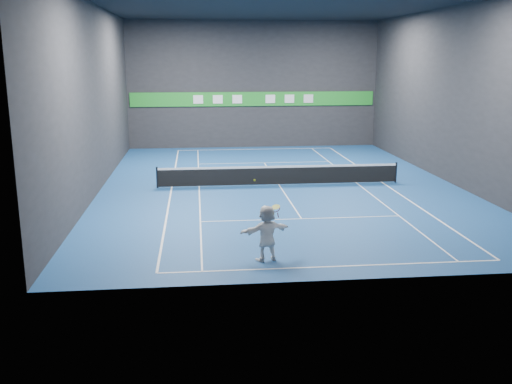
{
  "coord_description": "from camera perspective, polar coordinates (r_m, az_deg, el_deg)",
  "views": [
    {
      "loc": [
        -4.19,
        -28.42,
        6.39
      ],
      "look_at": [
        -2.02,
        -7.79,
        1.5
      ],
      "focal_mm": 40.0,
      "sensor_mm": 36.0,
      "label": 1
    }
  ],
  "objects": [
    {
      "name": "service_line_far",
      "position": [
        35.65,
        0.84,
        2.94
      ],
      "size": [
        8.23,
        0.06,
        0.01
      ],
      "primitive_type": "cube",
      "color": "white",
      "rests_on": "ground"
    },
    {
      "name": "wall_front",
      "position": [
        16.09,
        9.17,
        6.36
      ],
      "size": [
        18.0,
        0.1,
        9.0
      ],
      "primitive_type": "cube",
      "color": "#252427",
      "rests_on": "ground"
    },
    {
      "name": "tennis_ball",
      "position": [
        17.95,
        -0.15,
        1.19
      ],
      "size": [
        0.07,
        0.07,
        0.07
      ],
      "primitive_type": "sphere",
      "color": "#C1D223",
      "rests_on": "player"
    },
    {
      "name": "wall_back",
      "position": [
        41.68,
        -0.24,
        10.66
      ],
      "size": [
        18.0,
        0.1,
        9.0
      ],
      "primitive_type": "cube",
      "color": "#252427",
      "rests_on": "ground"
    },
    {
      "name": "wall_right",
      "position": [
        31.39,
        19.1,
        9.1
      ],
      "size": [
        0.1,
        26.0,
        9.0
      ],
      "primitive_type": "cube",
      "color": "#252427",
      "rests_on": "ground"
    },
    {
      "name": "sideline_doubles_left",
      "position": [
        29.16,
        -8.42,
        0.47
      ],
      "size": [
        0.08,
        23.78,
        0.01
      ],
      "primitive_type": "cube",
      "color": "white",
      "rests_on": "ground"
    },
    {
      "name": "wall_left",
      "position": [
        28.89,
        -15.78,
        9.02
      ],
      "size": [
        0.1,
        26.0,
        9.0
      ],
      "primitive_type": "cube",
      "color": "#252427",
      "rests_on": "ground"
    },
    {
      "name": "baseline_near",
      "position": [
        18.21,
        7.74,
        -7.39
      ],
      "size": [
        10.98,
        0.08,
        0.01
      ],
      "primitive_type": "cube",
      "color": "white",
      "rests_on": "ground"
    },
    {
      "name": "player",
      "position": [
        18.3,
        1.08,
        -4.12
      ],
      "size": [
        1.79,
        1.07,
        1.84
      ],
      "primitive_type": "imported",
      "rotation": [
        0.0,
        0.0,
        3.47
      ],
      "color": "white",
      "rests_on": "ground"
    },
    {
      "name": "baseline_far",
      "position": [
        41.03,
        -0.08,
        4.31
      ],
      "size": [
        10.98,
        0.08,
        0.01
      ],
      "primitive_type": "cube",
      "color": "white",
      "rests_on": "ground"
    },
    {
      "name": "sideline_singles_left",
      "position": [
        29.13,
        -5.71,
        0.53
      ],
      "size": [
        0.06,
        23.78,
        0.01
      ],
      "primitive_type": "cube",
      "color": "white",
      "rests_on": "ground"
    },
    {
      "name": "ground",
      "position": [
        29.43,
        2.32,
        0.71
      ],
      "size": [
        26.0,
        26.0,
        0.0
      ],
      "primitive_type": "plane",
      "color": "navy",
      "rests_on": "ground"
    },
    {
      "name": "sideline_singles_right",
      "position": [
        30.29,
        10.04,
        0.88
      ],
      "size": [
        0.06,
        23.78,
        0.01
      ],
      "primitive_type": "cube",
      "color": "white",
      "rests_on": "ground"
    },
    {
      "name": "service_line_near",
      "position": [
        23.31,
        4.58,
        -2.68
      ],
      "size": [
        8.23,
        0.06,
        0.01
      ],
      "primitive_type": "cube",
      "color": "white",
      "rests_on": "ground"
    },
    {
      "name": "tennis_racket",
      "position": [
        18.17,
        1.96,
        -1.77
      ],
      "size": [
        0.41,
        0.37,
        0.47
      ],
      "color": "red",
      "rests_on": "player"
    },
    {
      "name": "ceiling",
      "position": [
        28.85,
        2.49,
        18.44
      ],
      "size": [
        26.0,
        26.0,
        0.0
      ],
      "primitive_type": "plane",
      "color": "black",
      "rests_on": "ground"
    },
    {
      "name": "center_service_line",
      "position": [
        29.43,
        2.32,
        0.72
      ],
      "size": [
        0.06,
        12.8,
        0.01
      ],
      "primitive_type": "cube",
      "color": "white",
      "rests_on": "ground"
    },
    {
      "name": "sponsor_banner",
      "position": [
        41.67,
        -0.23,
        9.28
      ],
      "size": [
        17.64,
        0.11,
        1.0
      ],
      "color": "green",
      "rests_on": "wall_back"
    },
    {
      "name": "tennis_net",
      "position": [
        29.32,
        2.33,
        1.74
      ],
      "size": [
        12.5,
        0.1,
        1.07
      ],
      "color": "black",
      "rests_on": "ground"
    },
    {
      "name": "sideline_doubles_right",
      "position": [
        30.7,
        12.51,
        0.93
      ],
      "size": [
        0.08,
        23.78,
        0.01
      ],
      "primitive_type": "cube",
      "color": "white",
      "rests_on": "ground"
    }
  ]
}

